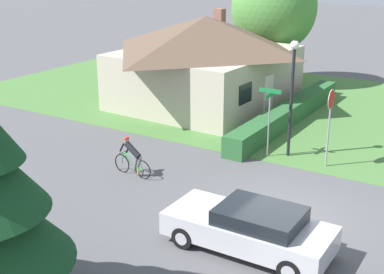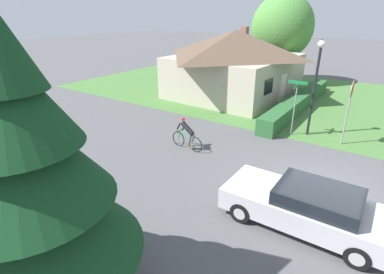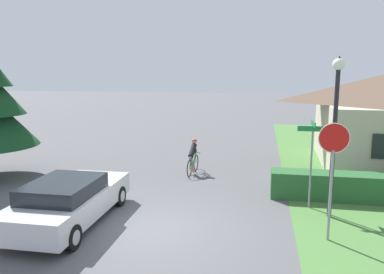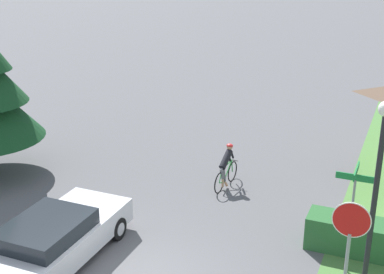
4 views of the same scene
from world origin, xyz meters
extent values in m
plane|color=#515154|center=(0.00, 0.00, 0.00)|extent=(140.00, 140.00, 0.00)
cube|color=#BCBCC1|center=(-2.29, 0.11, 0.58)|extent=(1.89, 4.52, 0.64)
cube|color=black|center=(-2.28, -0.22, 1.10)|extent=(1.65, 2.19, 0.40)
cylinder|color=black|center=(-3.13, 1.63, 0.31)|extent=(0.24, 0.62, 0.62)
cylinder|color=#ADADB2|center=(-3.13, 1.63, 0.31)|extent=(0.25, 0.36, 0.36)
cylinder|color=black|center=(-1.47, 1.65, 0.31)|extent=(0.24, 0.62, 0.62)
cylinder|color=#ADADB2|center=(-1.47, 1.65, 0.31)|extent=(0.25, 0.36, 0.36)
cylinder|color=black|center=(-3.11, -1.43, 0.31)|extent=(0.24, 0.62, 0.62)
cylinder|color=#ADADB2|center=(-3.11, -1.43, 0.31)|extent=(0.25, 0.36, 0.36)
cylinder|color=black|center=(-1.44, -1.42, 0.31)|extent=(0.24, 0.62, 0.62)
cylinder|color=#ADADB2|center=(-1.44, -1.42, 0.31)|extent=(0.25, 0.36, 0.36)
torus|color=black|center=(0.07, 5.39, 0.33)|extent=(0.10, 0.71, 0.71)
torus|color=black|center=(0.16, 6.41, 0.33)|extent=(0.10, 0.71, 0.71)
cylinder|color=#338C3F|center=(0.09, 5.64, 0.47)|extent=(0.05, 0.18, 0.52)
cylinder|color=#338C3F|center=(0.12, 6.02, 0.50)|extent=(0.09, 0.64, 0.59)
cylinder|color=#338C3F|center=(0.12, 5.95, 0.75)|extent=(0.10, 0.76, 0.10)
cylinder|color=#338C3F|center=(0.08, 5.55, 0.27)|extent=(0.06, 0.34, 0.15)
cylinder|color=#338C3F|center=(0.08, 5.48, 0.53)|extent=(0.05, 0.21, 0.41)
cylinder|color=#338C3F|center=(0.15, 6.37, 0.56)|extent=(0.05, 0.12, 0.46)
cylinder|color=black|center=(0.15, 6.33, 0.78)|extent=(0.44, 0.06, 0.02)
ellipsoid|color=black|center=(0.09, 5.57, 0.75)|extent=(0.10, 0.21, 0.05)
cylinder|color=slate|center=(0.09, 5.56, 0.59)|extent=(0.13, 0.25, 0.43)
cylinder|color=slate|center=(0.09, 5.72, 0.51)|extent=(0.13, 0.26, 0.58)
cylinder|color=tan|center=(0.10, 5.64, 0.25)|extent=(0.08, 0.08, 0.30)
cylinder|color=tan|center=(0.15, 5.80, 0.15)|extent=(0.17, 0.08, 0.21)
cylinder|color=black|center=(0.11, 5.86, 0.97)|extent=(0.28, 0.71, 0.56)
cylinder|color=black|center=(0.14, 6.09, 0.96)|extent=(0.09, 0.25, 0.36)
cylinder|color=black|center=(0.14, 6.37, 0.96)|extent=(0.09, 0.25, 0.36)
sphere|color=tan|center=(0.13, 6.14, 1.30)|extent=(0.19, 0.19, 0.19)
ellipsoid|color=red|center=(0.13, 6.14, 1.35)|extent=(0.22, 0.18, 0.12)
cylinder|color=gray|center=(4.62, 0.25, 1.16)|extent=(0.07, 0.07, 2.31)
cylinder|color=red|center=(4.62, 0.25, 2.61)|extent=(0.70, 0.03, 0.70)
cylinder|color=silver|center=(4.62, 0.25, 2.61)|extent=(0.74, 0.02, 0.74)
cylinder|color=black|center=(4.91, 1.88, 2.12)|extent=(0.12, 0.12, 4.24)
sphere|color=white|center=(4.91, 1.88, 4.39)|extent=(0.33, 0.33, 0.33)
cone|color=black|center=(4.91, 1.88, 4.55)|extent=(0.20, 0.20, 0.13)
cylinder|color=gray|center=(4.42, 2.55, 1.22)|extent=(0.06, 0.06, 2.43)
cube|color=#197238|center=(4.42, 2.55, 2.49)|extent=(0.90, 0.03, 0.16)
cube|color=#197238|center=(4.42, 2.55, 2.65)|extent=(0.03, 0.90, 0.16)
camera|label=1|loc=(-13.87, -5.33, 7.63)|focal=50.00mm
camera|label=2|loc=(-9.88, -1.30, 5.73)|focal=28.00mm
camera|label=3|loc=(2.91, -9.07, 4.15)|focal=35.00mm
camera|label=4|loc=(5.37, -9.17, 7.57)|focal=50.00mm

